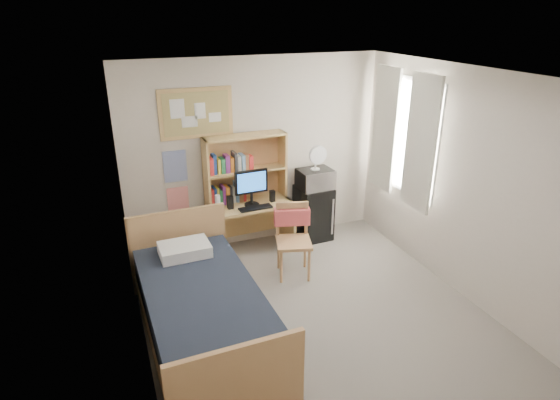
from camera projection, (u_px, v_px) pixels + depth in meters
name	position (u px, v px, depth m)	size (l,w,h in m)	color
floor	(319.00, 320.00, 5.11)	(3.60, 4.20, 0.02)	gray
ceiling	(328.00, 76.00, 4.11)	(3.60, 4.20, 0.02)	silver
wall_back	(255.00, 154.00, 6.42)	(3.60, 0.04, 2.60)	beige
wall_front	(478.00, 342.00, 2.80)	(3.60, 0.04, 2.60)	beige
wall_left	(134.00, 242.00, 4.00)	(0.04, 4.20, 2.60)	beige
wall_right	(468.00, 187.00, 5.21)	(0.04, 4.20, 2.60)	beige
window_unit	(403.00, 136.00, 6.12)	(0.10, 1.40, 1.70)	white
curtain_left	(421.00, 144.00, 5.76)	(0.04, 0.55, 1.70)	silver
curtain_right	(384.00, 129.00, 6.45)	(0.04, 0.55, 1.70)	silver
bulletin_board	(196.00, 113.00, 5.90)	(0.94, 0.03, 0.64)	tan
poster_wave	(175.00, 166.00, 6.06)	(0.30, 0.01, 0.42)	#2841A0
poster_japan	(178.00, 200.00, 6.24)	(0.28, 0.01, 0.36)	red
desk	(251.00, 227.00, 6.46)	(1.13, 0.56, 0.70)	tan
desk_chair	(294.00, 242.00, 5.80)	(0.47, 0.47, 0.93)	tan
mini_fridge	(313.00, 213.00, 6.80)	(0.46, 0.46, 0.79)	black
bed	(203.00, 315.00, 4.69)	(1.10, 2.20, 0.61)	black
hutch	(245.00, 168.00, 6.27)	(1.11, 0.28, 0.91)	tan
monitor	(251.00, 188.00, 6.18)	(0.45, 0.04, 0.48)	black
keyboard	(256.00, 208.00, 6.15)	(0.44, 0.14, 0.02)	black
speaker_left	(230.00, 202.00, 6.12)	(0.07, 0.07, 0.18)	black
speaker_right	(272.00, 196.00, 6.35)	(0.07, 0.07, 0.16)	black
water_bottle	(218.00, 204.00, 6.01)	(0.07, 0.07, 0.23)	white
hoodie	(292.00, 216.00, 5.88)	(0.45, 0.14, 0.21)	#DF5456
microwave	(315.00, 179.00, 6.58)	(0.47, 0.36, 0.27)	#B6B6BB
desk_fan	(316.00, 159.00, 6.47)	(0.26, 0.26, 0.32)	white
pillow	(185.00, 249.00, 5.18)	(0.55, 0.38, 0.13)	white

